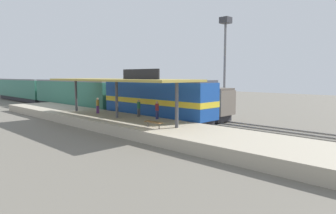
{
  "coord_description": "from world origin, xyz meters",
  "views": [
    {
      "loc": [
        -21.65,
        -23.72,
        5.0
      ],
      "look_at": [
        -1.38,
        -3.88,
        2.0
      ],
      "focal_mm": 31.56,
      "sensor_mm": 36.0,
      "label": 1
    }
  ],
  "objects_px": {
    "passenger_carriage_rear": "(22,89)",
    "person_boarding": "(98,105)",
    "person_walking": "(157,109)",
    "person_waiting": "(139,107)",
    "freight_car": "(185,102)",
    "passenger_carriage_front": "(74,94)",
    "light_mast": "(225,46)",
    "locomotive": "(156,100)",
    "platform_bench": "(153,122)"
  },
  "relations": [
    {
      "from": "passenger_carriage_rear",
      "to": "person_boarding",
      "type": "xyz_separation_m",
      "value": [
        -4.07,
        -33.83,
        -0.46
      ]
    },
    {
      "from": "passenger_carriage_rear",
      "to": "person_walking",
      "type": "distance_m",
      "value": 41.76
    },
    {
      "from": "person_waiting",
      "to": "freight_car",
      "type": "bearing_deg",
      "value": 0.54
    },
    {
      "from": "freight_car",
      "to": "person_walking",
      "type": "distance_m",
      "value": 7.63
    },
    {
      "from": "passenger_carriage_front",
      "to": "person_waiting",
      "type": "distance_m",
      "value": 18.45
    },
    {
      "from": "light_mast",
      "to": "person_waiting",
      "type": "relative_size",
      "value": 6.84
    },
    {
      "from": "light_mast",
      "to": "person_waiting",
      "type": "height_order",
      "value": "light_mast"
    },
    {
      "from": "locomotive",
      "to": "person_boarding",
      "type": "height_order",
      "value": "locomotive"
    },
    {
      "from": "person_walking",
      "to": "person_boarding",
      "type": "relative_size",
      "value": 1.0
    },
    {
      "from": "locomotive",
      "to": "person_boarding",
      "type": "relative_size",
      "value": 8.44
    },
    {
      "from": "passenger_carriage_front",
      "to": "passenger_carriage_rear",
      "type": "bearing_deg",
      "value": 90.0
    },
    {
      "from": "locomotive",
      "to": "passenger_carriage_front",
      "type": "height_order",
      "value": "locomotive"
    },
    {
      "from": "locomotive",
      "to": "light_mast",
      "type": "xyz_separation_m",
      "value": [
        7.8,
        -3.49,
        5.99
      ]
    },
    {
      "from": "freight_car",
      "to": "person_boarding",
      "type": "distance_m",
      "value": 10.09
    },
    {
      "from": "passenger_carriage_rear",
      "to": "person_boarding",
      "type": "height_order",
      "value": "passenger_carriage_rear"
    },
    {
      "from": "passenger_carriage_front",
      "to": "freight_car",
      "type": "relative_size",
      "value": 1.67
    },
    {
      "from": "platform_bench",
      "to": "freight_car",
      "type": "distance_m",
      "value": 12.16
    },
    {
      "from": "person_walking",
      "to": "person_boarding",
      "type": "xyz_separation_m",
      "value": [
        -1.52,
        7.85,
        0.0
      ]
    },
    {
      "from": "freight_car",
      "to": "person_walking",
      "type": "xyz_separation_m",
      "value": [
        -7.14,
        -2.69,
        -0.12
      ]
    },
    {
      "from": "passenger_carriage_rear",
      "to": "person_walking",
      "type": "xyz_separation_m",
      "value": [
        -2.54,
        -41.68,
        -0.46
      ]
    },
    {
      "from": "person_walking",
      "to": "person_boarding",
      "type": "bearing_deg",
      "value": 100.99
    },
    {
      "from": "platform_bench",
      "to": "locomotive",
      "type": "bearing_deg",
      "value": 45.5
    },
    {
      "from": "freight_car",
      "to": "person_boarding",
      "type": "bearing_deg",
      "value": 149.23
    },
    {
      "from": "passenger_carriage_front",
      "to": "freight_car",
      "type": "height_order",
      "value": "passenger_carriage_front"
    },
    {
      "from": "locomotive",
      "to": "freight_car",
      "type": "bearing_deg",
      "value": -2.35
    },
    {
      "from": "platform_bench",
      "to": "passenger_carriage_rear",
      "type": "distance_m",
      "value": 45.31
    },
    {
      "from": "locomotive",
      "to": "light_mast",
      "type": "height_order",
      "value": "light_mast"
    },
    {
      "from": "person_waiting",
      "to": "platform_bench",
      "type": "bearing_deg",
      "value": -120.16
    },
    {
      "from": "freight_car",
      "to": "person_waiting",
      "type": "bearing_deg",
      "value": -179.46
    },
    {
      "from": "freight_car",
      "to": "person_waiting",
      "type": "relative_size",
      "value": 7.02
    },
    {
      "from": "passenger_carriage_front",
      "to": "person_walking",
      "type": "relative_size",
      "value": 11.7
    },
    {
      "from": "light_mast",
      "to": "person_walking",
      "type": "bearing_deg",
      "value": 176.64
    },
    {
      "from": "light_mast",
      "to": "person_boarding",
      "type": "relative_size",
      "value": 6.84
    },
    {
      "from": "passenger_carriage_front",
      "to": "person_waiting",
      "type": "bearing_deg",
      "value": -98.11
    },
    {
      "from": "passenger_carriage_front",
      "to": "person_walking",
      "type": "distance_m",
      "value": 21.04
    },
    {
      "from": "light_mast",
      "to": "person_walking",
      "type": "relative_size",
      "value": 6.84
    },
    {
      "from": "person_walking",
      "to": "light_mast",
      "type": "bearing_deg",
      "value": -3.36
    },
    {
      "from": "locomotive",
      "to": "person_boarding",
      "type": "xyz_separation_m",
      "value": [
        -4.07,
        4.97,
        -0.56
      ]
    },
    {
      "from": "passenger_carriage_front",
      "to": "light_mast",
      "type": "bearing_deg",
      "value": -70.05
    },
    {
      "from": "platform_bench",
      "to": "person_waiting",
      "type": "bearing_deg",
      "value": 59.84
    },
    {
      "from": "person_walking",
      "to": "platform_bench",
      "type": "bearing_deg",
      "value": -136.99
    },
    {
      "from": "locomotive",
      "to": "passenger_carriage_rear",
      "type": "relative_size",
      "value": 0.72
    },
    {
      "from": "platform_bench",
      "to": "person_boarding",
      "type": "relative_size",
      "value": 0.99
    },
    {
      "from": "platform_bench",
      "to": "person_boarding",
      "type": "xyz_separation_m",
      "value": [
        1.93,
        11.08,
        0.51
      ]
    },
    {
      "from": "passenger_carriage_front",
      "to": "passenger_carriage_rear",
      "type": "height_order",
      "value": "same"
    },
    {
      "from": "passenger_carriage_front",
      "to": "light_mast",
      "type": "distance_m",
      "value": 23.65
    },
    {
      "from": "locomotive",
      "to": "person_walking",
      "type": "relative_size",
      "value": 8.44
    },
    {
      "from": "freight_car",
      "to": "person_boarding",
      "type": "xyz_separation_m",
      "value": [
        -8.67,
        5.16,
        -0.12
      ]
    },
    {
      "from": "platform_bench",
      "to": "passenger_carriage_rear",
      "type": "xyz_separation_m",
      "value": [
        6.0,
        44.91,
        0.97
      ]
    },
    {
      "from": "locomotive",
      "to": "freight_car",
      "type": "relative_size",
      "value": 1.2
    }
  ]
}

